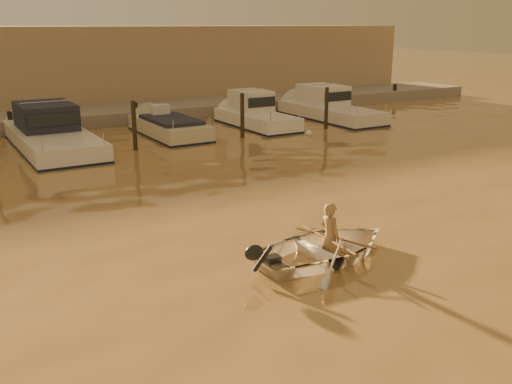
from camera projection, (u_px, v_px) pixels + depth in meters
ground_plane at (367, 269)px, 11.95m from camera, size 160.00×160.00×0.00m
dinghy at (326, 248)px, 12.47m from camera, size 3.64×2.75×0.71m
person at (330, 237)px, 12.46m from camera, size 0.42×0.59×1.55m
outboard_motor at (272, 262)px, 11.61m from camera, size 0.93×0.48×0.70m
oar_port at (335, 238)px, 12.56m from camera, size 0.67×2.03×0.13m
oar_starboard at (328, 240)px, 12.44m from camera, size 0.24×2.10×0.13m
moored_boat_2 at (51, 133)px, 23.48m from camera, size 2.69×8.86×1.75m
moored_boat_3 at (169, 131)px, 26.14m from camera, size 2.09×6.02×0.95m
moored_boat_4 at (256, 114)px, 28.31m from camera, size 1.98×6.21×1.75m
moored_boat_5 at (330, 107)px, 30.57m from camera, size 2.28×7.63×1.75m
piling_2 at (134, 128)px, 22.97m from camera, size 0.18×0.18×2.20m
piling_3 at (242, 118)px, 25.42m from camera, size 0.18×0.18×2.20m
piling_4 at (326, 110)px, 27.72m from camera, size 0.18×0.18×2.20m
fender_c at (72, 159)px, 21.22m from camera, size 0.30×0.30×0.30m
fender_d at (204, 141)px, 24.45m from camera, size 0.30×0.30×0.30m
fender_e at (309, 133)px, 26.20m from camera, size 0.30×0.30×0.30m
quay at (89, 120)px, 29.62m from camera, size 52.00×4.00×1.00m
waterfront_building at (61, 69)px, 33.51m from camera, size 46.00×7.00×4.80m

